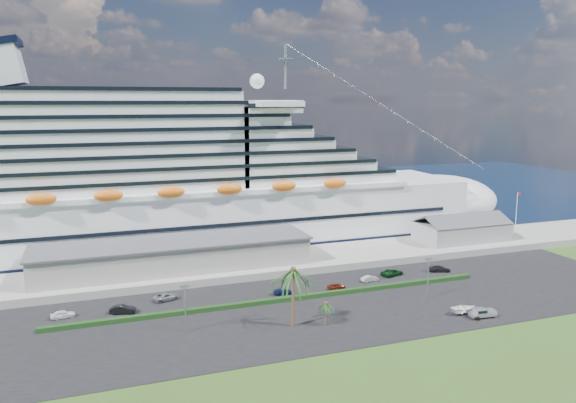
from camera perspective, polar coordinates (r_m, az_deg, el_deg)
name	(u,v)px	position (r m, az deg, el deg)	size (l,w,h in m)	color
ground	(355,328)	(100.71, 6.81, -12.60)	(420.00, 420.00, 0.00)	#344F1A
asphalt_lot	(329,306)	(109.90, 4.20, -10.52)	(140.00, 38.00, 0.12)	black
wharf	(280,261)	(135.23, -0.84, -6.11)	(240.00, 20.00, 1.80)	gray
water	(204,202)	(220.30, -8.51, -0.05)	(420.00, 160.00, 0.02)	#0B1932
cruise_ship	(172,187)	(149.79, -11.70, 1.48)	(191.00, 38.00, 54.00)	silver
terminal_building	(174,254)	(128.45, -11.49, -5.30)	(61.00, 15.00, 6.30)	gray
port_shed	(462,230)	(158.54, 17.24, -2.82)	(24.00, 12.31, 7.37)	gray
flagpole	(517,212)	(169.15, 22.20, -0.98)	(1.08, 0.16, 12.00)	silver
hedge	(281,300)	(111.30, -0.69, -9.94)	(88.00, 1.10, 0.90)	black
lamp_post_left	(185,302)	(97.76, -10.41, -10.06)	(1.60, 0.35, 8.27)	gray
lamp_post_right	(428,273)	(115.04, 14.06, -7.07)	(1.60, 0.35, 8.27)	gray
palm_tall	(293,276)	(97.17, 0.53, -7.60)	(8.82, 8.82, 11.13)	#47301E
palm_short	(326,306)	(99.65, 3.85, -10.54)	(3.53, 3.53, 4.56)	#47301E
parked_car_0	(63,314)	(111.20, -21.91, -10.58)	(1.71, 4.25, 1.45)	white
parked_car_1	(123,309)	(109.87, -16.42, -10.47)	(1.66, 4.77, 1.57)	black
parked_car_2	(166,297)	(114.61, -12.26, -9.44)	(2.33, 5.06, 1.41)	gray
parked_car_3	(284,291)	(115.31, -0.44, -9.12)	(1.76, 4.33, 1.26)	#16234D
parked_car_4	(336,286)	(118.79, 4.93, -8.56)	(1.53, 3.81, 1.30)	#611B0C
parked_car_5	(370,279)	(124.35, 8.32, -7.76)	(1.36, 3.90, 1.29)	#A5A8AC
parked_car_6	(392,272)	(129.25, 10.54, -7.08)	(2.51, 5.45, 1.51)	#0E3B15
parked_car_7	(439,269)	(134.44, 15.11, -6.60)	(2.00, 4.92, 1.43)	black
pickup_truck	(482,313)	(109.41, 19.15, -10.61)	(5.14, 2.35, 1.75)	black
boat_trailer	(464,308)	(110.09, 17.42, -10.32)	(5.58, 3.55, 1.61)	gray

